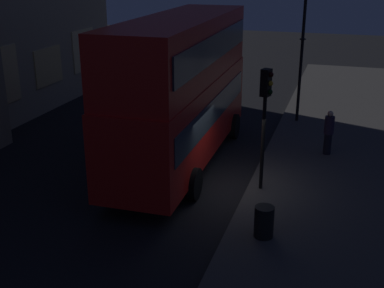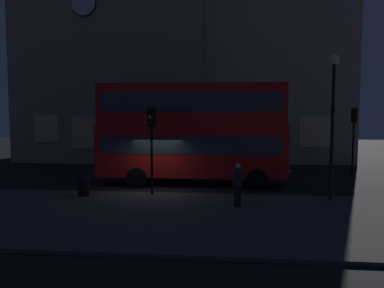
{
  "view_description": "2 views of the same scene",
  "coord_description": "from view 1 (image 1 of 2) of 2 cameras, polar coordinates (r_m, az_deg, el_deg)",
  "views": [
    {
      "loc": [
        -14.89,
        -3.39,
        7.16
      ],
      "look_at": [
        -0.23,
        1.21,
        1.53
      ],
      "focal_mm": 46.85,
      "sensor_mm": 36.0,
      "label": 1
    },
    {
      "loc": [
        3.58,
        -17.79,
        3.8
      ],
      "look_at": [
        1.72,
        1.16,
        2.28
      ],
      "focal_mm": 34.97,
      "sensor_mm": 36.0,
      "label": 2
    }
  ],
  "objects": [
    {
      "name": "pedestrian",
      "position": [
        19.83,
        15.29,
        1.32
      ],
      "size": [
        0.37,
        0.37,
        1.73
      ],
      "rotation": [
        0.0,
        0.0,
        0.89
      ],
      "color": "black",
      "rests_on": "sidewalk_slab"
    },
    {
      "name": "double_decker_bus",
      "position": [
        17.9,
        -1.21,
        6.75
      ],
      "size": [
        10.12,
        2.95,
        5.39
      ],
      "rotation": [
        0.0,
        0.0,
        0.02
      ],
      "color": "red",
      "rests_on": "ground"
    },
    {
      "name": "traffic_light_near_kerb",
      "position": [
        15.72,
        8.35,
        4.47
      ],
      "size": [
        0.38,
        0.4,
        3.97
      ],
      "rotation": [
        0.0,
        0.0,
        -0.29
      ],
      "color": "black",
      "rests_on": "sidewalk_slab"
    },
    {
      "name": "traffic_light_far_side",
      "position": [
        27.83,
        -1.7,
        11.49
      ],
      "size": [
        0.36,
        0.38,
        4.15
      ],
      "rotation": [
        0.0,
        0.0,
        2.99
      ],
      "color": "black",
      "rests_on": "ground"
    },
    {
      "name": "litter_bin",
      "position": [
        13.76,
        8.2,
        -8.75
      ],
      "size": [
        0.53,
        0.53,
        0.88
      ],
      "primitive_type": "cylinder",
      "color": "black",
      "rests_on": "sidewalk_slab"
    },
    {
      "name": "sidewalk_slab",
      "position": [
        16.54,
        19.63,
        -6.56
      ],
      "size": [
        44.0,
        7.74,
        0.12
      ],
      "primitive_type": "cube",
      "color": "#423F3D",
      "rests_on": "ground"
    },
    {
      "name": "street_lamp",
      "position": [
        23.14,
        12.58,
        12.65
      ],
      "size": [
        0.44,
        0.44,
        6.19
      ],
      "color": "black",
      "rests_on": "sidewalk_slab"
    },
    {
      "name": "ground_plane",
      "position": [
        16.87,
        4.17,
        -5.04
      ],
      "size": [
        80.0,
        80.0,
        0.0
      ],
      "primitive_type": "plane",
      "color": "black"
    }
  ]
}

